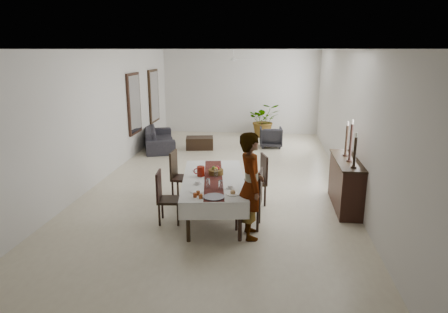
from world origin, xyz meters
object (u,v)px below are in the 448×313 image
red_pitcher (201,171)px  woman (251,186)px  dining_table_top (214,180)px  sideboard_body (346,184)px  sofa (159,138)px

red_pitcher → woman: 1.43m
dining_table_top → red_pitcher: 0.32m
red_pitcher → sideboard_body: bearing=11.9°
dining_table_top → sofa: (-2.60, 5.36, -0.39)m
woman → sideboard_body: woman is taller
dining_table_top → woman: size_ratio=1.28×
dining_table_top → sofa: size_ratio=1.04×
dining_table_top → sideboard_body: (2.66, 0.73, -0.23)m
sideboard_body → woman: bearing=-139.9°
dining_table_top → sideboard_body: size_ratio=1.44×
woman → sofa: size_ratio=0.81×
dining_table_top → woman: (0.77, -0.86, 0.21)m
red_pitcher → sofa: 5.77m
dining_table_top → red_pitcher: size_ratio=12.00×
dining_table_top → red_pitcher: red_pitcher is taller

